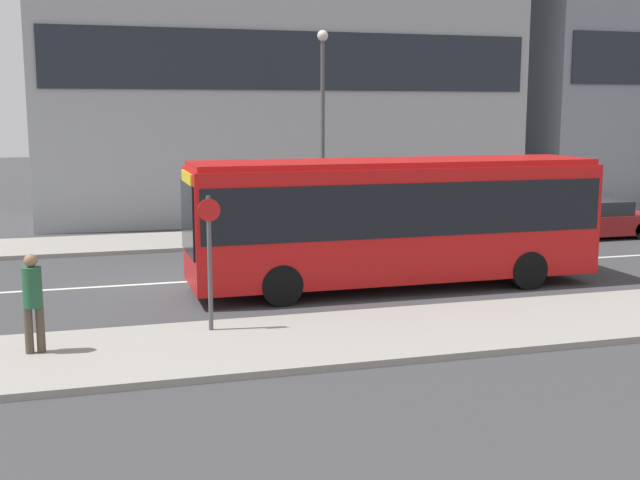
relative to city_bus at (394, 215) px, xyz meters
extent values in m
plane|color=#3A3A3D|center=(-5.22, 2.06, -1.85)|extent=(120.00, 120.00, 0.00)
cube|color=gray|center=(-5.22, -4.19, -1.78)|extent=(44.00, 3.50, 0.13)
cube|color=gray|center=(-5.22, 8.31, -1.78)|extent=(44.00, 3.50, 0.13)
cube|color=silver|center=(-5.22, 2.06, -1.84)|extent=(41.80, 0.16, 0.01)
cube|color=#1E232D|center=(0.58, 11.53, 4.41)|extent=(18.86, 0.08, 2.20)
cube|color=red|center=(0.01, 0.00, -0.16)|extent=(10.18, 2.49, 2.76)
cube|color=black|center=(0.01, 0.00, 0.26)|extent=(9.98, 2.52, 1.27)
cube|color=red|center=(0.01, 0.00, 1.29)|extent=(10.03, 2.29, 0.14)
cube|color=black|center=(-5.10, 0.00, 0.09)|extent=(0.05, 2.19, 1.65)
cube|color=yellow|center=(-5.10, 0.00, 1.01)|extent=(0.04, 1.74, 0.32)
cylinder|color=black|center=(-3.15, -1.13, -1.37)|extent=(0.96, 0.28, 0.96)
cylinder|color=black|center=(-3.15, 1.13, -1.37)|extent=(0.96, 0.28, 0.96)
cylinder|color=black|center=(3.17, -1.13, -1.37)|extent=(0.96, 0.28, 0.96)
cylinder|color=black|center=(3.17, 1.13, -1.37)|extent=(0.96, 0.28, 0.96)
cube|color=maroon|center=(9.69, 5.51, -1.36)|extent=(4.27, 1.81, 0.68)
cube|color=#21262B|center=(9.56, 5.51, -0.78)|extent=(2.35, 1.59, 0.48)
cylinder|color=black|center=(11.01, 6.32, -1.55)|extent=(0.60, 0.18, 0.60)
cylinder|color=black|center=(8.36, 4.69, -1.55)|extent=(0.60, 0.18, 0.60)
cylinder|color=black|center=(8.36, 6.32, -1.55)|extent=(0.60, 0.18, 0.60)
cylinder|color=#4C4233|center=(-8.21, -3.77, -1.30)|extent=(0.15, 0.15, 0.84)
cylinder|color=#4C4233|center=(-8.41, -3.81, -1.30)|extent=(0.15, 0.15, 0.84)
cylinder|color=#235638|center=(-8.31, -3.79, -0.52)|extent=(0.34, 0.34, 0.73)
sphere|color=#936B4C|center=(-8.31, -3.79, -0.04)|extent=(0.24, 0.24, 0.24)
cylinder|color=#4C4C51|center=(-5.07, -3.17, -0.39)|extent=(0.09, 0.09, 2.66)
cylinder|color=red|center=(-5.07, -3.23, 0.67)|extent=(0.44, 0.03, 0.44)
cylinder|color=#4C4C51|center=(0.32, 7.39, 1.58)|extent=(0.14, 0.14, 6.59)
sphere|color=silver|center=(0.32, 7.39, 4.98)|extent=(0.36, 0.36, 0.36)
camera|label=1|loc=(-7.26, -18.50, 2.58)|focal=45.00mm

